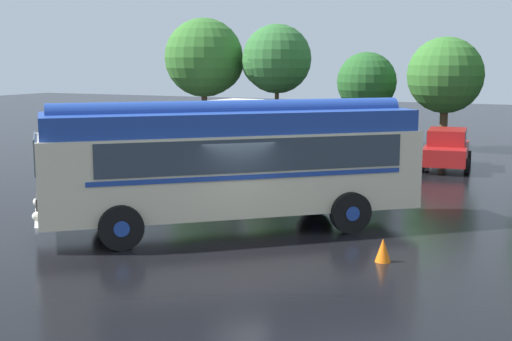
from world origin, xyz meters
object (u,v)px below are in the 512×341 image
car_far_right (447,149)px  traffic_cone (383,250)px  box_van (221,124)px  vintage_bus (231,160)px  car_mid_left (330,140)px  car_near_left (266,139)px  car_mid_right (387,144)px

car_far_right → traffic_cone: 14.90m
box_van → traffic_cone: box_van is taller
vintage_bus → traffic_cone: 5.00m
car_far_right → car_mid_left: bearing=171.7°
car_near_left → car_mid_left: (2.92, 0.84, 0.00)m
car_mid_right → car_mid_left: bearing=171.5°
vintage_bus → car_mid_right: bearing=88.1°
car_mid_left → traffic_cone: bearing=-66.3°
car_mid_left → box_van: (-5.75, 0.04, 0.52)m
car_mid_left → box_van: 5.77m
car_far_right → box_van: box_van is taller
vintage_bus → car_far_right: bearing=77.0°
box_van → car_mid_left: bearing=-0.4°
car_mid_left → car_mid_right: bearing=-8.5°
box_van → traffic_cone: size_ratio=10.74×
car_mid_left → car_mid_right: 2.81m
car_mid_right → box_van: (-8.52, 0.46, 0.52)m
vintage_bus → car_far_right: (3.13, 13.53, -1.05)m
car_mid_left → traffic_cone: (6.86, -15.61, -0.57)m
vintage_bus → car_near_left: 14.49m
vintage_bus → car_mid_right: size_ratio=2.17×
vintage_bus → car_mid_left: bearing=99.2°
vintage_bus → car_near_left: (-5.23, 13.47, -1.05)m
car_mid_right → car_far_right: same height
box_van → traffic_cone: (12.61, -15.65, -1.09)m
car_mid_right → car_near_left: bearing=-175.7°
car_far_right → car_near_left: bearing=-179.6°
car_far_right → box_van: size_ratio=0.74×
car_near_left → car_mid_right: size_ratio=1.02×
car_near_left → traffic_cone: (9.78, -14.77, -0.57)m
car_near_left → car_far_right: bearing=0.4°
car_mid_left → box_van: size_ratio=0.74×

